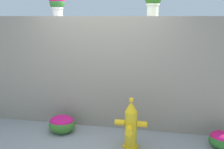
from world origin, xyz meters
name	(u,v)px	position (x,y,z in m)	size (l,w,h in m)	color
ground_plane	(92,147)	(0.00, 0.00, 0.00)	(24.00, 24.00, 0.00)	gray
stone_wall	(105,72)	(0.00, 0.94, 1.04)	(5.78, 0.31, 2.08)	gray
potted_plant_1	(57,3)	(-0.89, 0.95, 2.32)	(0.29, 0.29, 0.38)	silver
fire_hydrant	(131,126)	(0.61, 0.12, 0.38)	(0.52, 0.40, 0.83)	gold
flower_bush_left	(222,139)	(2.06, 0.40, 0.14)	(0.41, 0.37, 0.28)	#2A6326
flower_bush_right	(62,123)	(-0.69, 0.43, 0.17)	(0.48, 0.44, 0.33)	#3A7428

